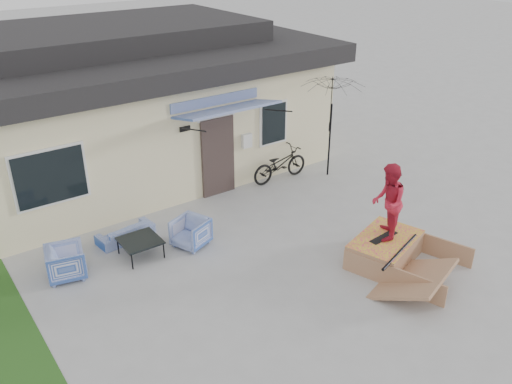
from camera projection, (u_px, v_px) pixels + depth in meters
ground at (297, 288)px, 10.61m from camera, size 90.00×90.00×0.00m
house at (123, 98)px, 15.56m from camera, size 10.80×8.49×4.10m
loveseat at (125, 230)px, 12.14m from camera, size 1.34×0.54×0.51m
armchair_left at (66, 261)px, 10.79m from camera, size 0.83×0.87×0.75m
armchair_right at (191, 231)px, 11.87m from camera, size 0.87×0.89×0.72m
coffee_table at (141, 248)px, 11.55m from camera, size 0.82×0.82×0.40m
bicycle at (280, 161)px, 14.90m from camera, size 1.79×0.63×1.14m
patio_umbrella at (331, 116)px, 14.68m from camera, size 2.03×1.93×2.20m
skate_ramp at (385, 249)px, 11.37m from camera, size 2.17×2.52×0.54m
skateboard at (384, 237)px, 11.27m from camera, size 0.76×0.25×0.05m
skater at (388, 201)px, 10.90m from camera, size 1.01×1.00×1.64m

